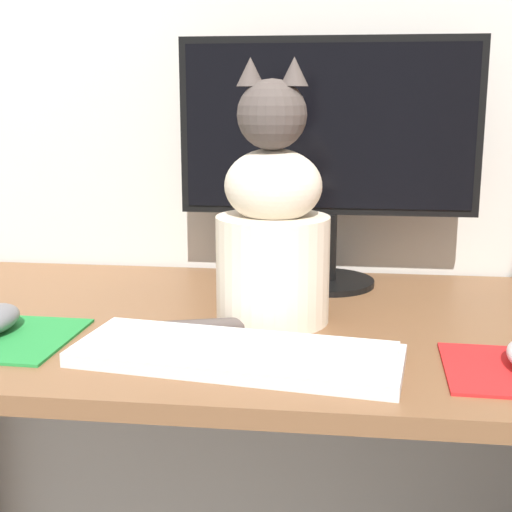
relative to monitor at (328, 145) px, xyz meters
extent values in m
cube|color=brown|center=(-0.08, -0.21, -0.25)|extent=(1.36, 0.62, 0.02)
cylinder|color=black|center=(0.00, 0.00, -0.24)|extent=(0.17, 0.17, 0.01)
cylinder|color=black|center=(0.00, 0.00, -0.17)|extent=(0.04, 0.04, 0.12)
cube|color=black|center=(0.00, 0.00, 0.03)|extent=(0.50, 0.02, 0.29)
cube|color=black|center=(0.00, -0.01, 0.03)|extent=(0.48, 0.00, 0.27)
cube|color=silver|center=(-0.10, -0.39, -0.23)|extent=(0.42, 0.19, 0.02)
cube|color=white|center=(-0.10, -0.39, -0.22)|extent=(0.40, 0.17, 0.01)
cylinder|color=beige|center=(-0.07, -0.21, -0.16)|extent=(0.17, 0.17, 0.15)
ellipsoid|color=beige|center=(-0.07, -0.21, -0.04)|extent=(0.15, 0.13, 0.11)
sphere|color=#4C423D|center=(-0.07, -0.22, 0.06)|extent=(0.10, 0.10, 0.10)
cone|color=#4C423D|center=(-0.10, -0.22, 0.11)|extent=(0.04, 0.04, 0.04)
cone|color=#4C423D|center=(-0.04, -0.23, 0.11)|extent=(0.04, 0.04, 0.04)
cylinder|color=#4C423D|center=(-0.12, -0.28, -0.23)|extent=(0.21, 0.08, 0.02)
camera|label=1|loc=(0.03, -1.21, 0.08)|focal=50.00mm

